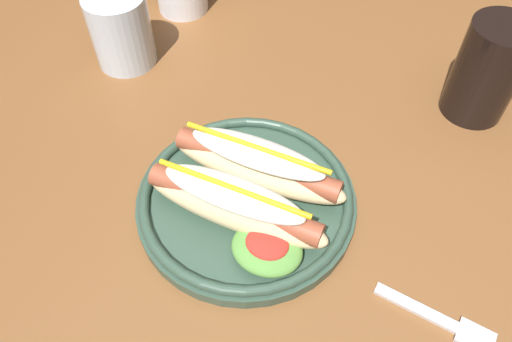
# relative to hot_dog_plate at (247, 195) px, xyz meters

# --- Properties ---
(ground_plane) EXTENTS (8.00, 8.00, 0.00)m
(ground_plane) POSITION_rel_hot_dog_plate_xyz_m (0.03, 0.15, -0.77)
(ground_plane) COLOR #2D2826
(dining_table) EXTENTS (1.41, 1.05, 0.74)m
(dining_table) POSITION_rel_hot_dog_plate_xyz_m (0.03, 0.15, -0.11)
(dining_table) COLOR brown
(dining_table) RESTS_ON ground_plane
(hot_dog_plate) EXTENTS (0.25, 0.25, 0.08)m
(hot_dog_plate) POSITION_rel_hot_dog_plate_xyz_m (0.00, 0.00, 0.00)
(hot_dog_plate) COLOR #334C3D
(hot_dog_plate) RESTS_ON dining_table
(fork) EXTENTS (0.12, 0.04, 0.00)m
(fork) POSITION_rel_hot_dog_plate_xyz_m (0.23, -0.05, -0.02)
(fork) COLOR silver
(fork) RESTS_ON dining_table
(soda_cup) EXTENTS (0.08, 0.08, 0.13)m
(soda_cup) POSITION_rel_hot_dog_plate_xyz_m (0.22, 0.27, 0.04)
(soda_cup) COLOR black
(soda_cup) RESTS_ON dining_table
(water_cup) EXTENTS (0.09, 0.09, 0.11)m
(water_cup) POSITION_rel_hot_dog_plate_xyz_m (-0.27, 0.18, 0.03)
(water_cup) COLOR silver
(water_cup) RESTS_ON dining_table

